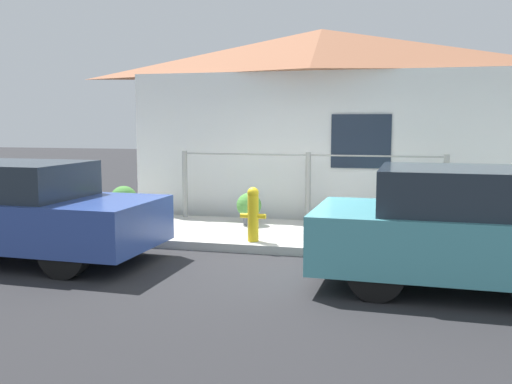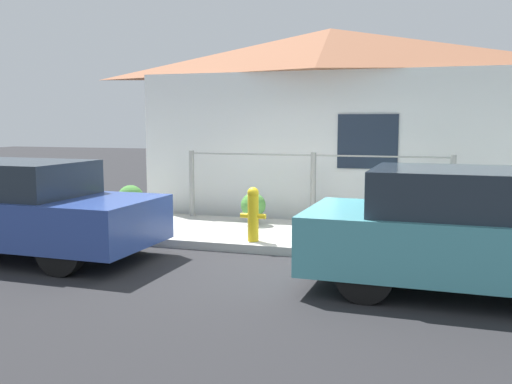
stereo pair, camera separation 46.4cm
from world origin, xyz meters
TOP-DOWN VIEW (x-y plane):
  - ground_plane at (0.00, 0.00)m, footprint 60.00×60.00m
  - sidewalk at (0.00, 1.17)m, footprint 24.00×2.34m
  - house at (0.00, 3.62)m, footprint 7.66×2.23m
  - fence at (0.00, 2.19)m, footprint 4.90×0.10m
  - car_left at (-3.79, -1.10)m, footprint 4.27×1.83m
  - car_right at (2.67, -1.10)m, footprint 4.23×1.91m
  - fire_hydrant at (-0.55, 0.29)m, footprint 0.40×0.18m
  - potted_plant_near_hydrant at (-0.98, 1.66)m, footprint 0.45×0.45m
  - potted_plant_by_fence at (-3.32, 1.44)m, footprint 0.50×0.50m
  - potted_plant_corner at (2.08, 1.80)m, footprint 0.49×0.49m

SIDE VIEW (x-z plane):
  - ground_plane at x=0.00m, z-range 0.00..0.00m
  - sidewalk at x=0.00m, z-range 0.00..0.13m
  - potted_plant_corner at x=2.08m, z-range 0.16..0.75m
  - potted_plant_near_hydrant at x=-0.98m, z-range 0.18..0.75m
  - potted_plant_by_fence at x=-3.32m, z-range 0.18..0.84m
  - fire_hydrant at x=-0.55m, z-range 0.15..0.99m
  - car_left at x=-3.79m, z-range 0.01..1.41m
  - car_right at x=2.67m, z-range 0.00..1.44m
  - fence at x=0.00m, z-range 0.19..1.48m
  - house at x=0.00m, z-range 1.19..5.03m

